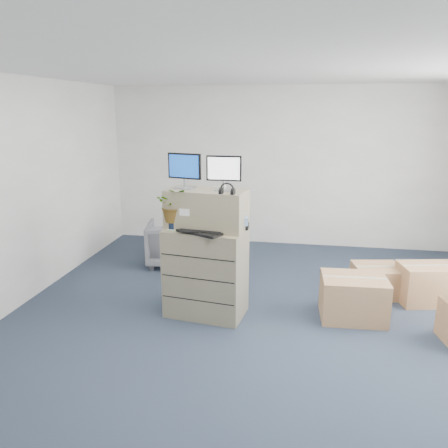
# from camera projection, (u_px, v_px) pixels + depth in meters

# --- Properties ---
(ground) EXTENTS (7.00, 7.00, 0.00)m
(ground) POSITION_uv_depth(u_px,v_px,m) (256.00, 337.00, 4.74)
(ground) COLOR #232B3F
(ground) RESTS_ON ground
(wall_back) EXTENTS (6.00, 0.02, 2.80)m
(wall_back) POSITION_uv_depth(u_px,v_px,m) (278.00, 167.00, 7.72)
(wall_back) COLOR silver
(wall_back) RESTS_ON ground
(filing_cabinet_lower) EXTENTS (0.97, 0.67, 1.06)m
(filing_cabinet_lower) POSITION_uv_depth(u_px,v_px,m) (206.00, 272.00, 5.16)
(filing_cabinet_lower) COLOR gray
(filing_cabinet_lower) RESTS_ON ground
(filing_cabinet_upper) EXTENTS (0.96, 0.58, 0.45)m
(filing_cabinet_upper) POSITION_uv_depth(u_px,v_px,m) (207.00, 209.00, 5.01)
(filing_cabinet_upper) COLOR gray
(filing_cabinet_upper) RESTS_ON filing_cabinet_lower
(monitor_left) EXTENTS (0.41, 0.20, 0.40)m
(monitor_left) POSITION_uv_depth(u_px,v_px,m) (184.00, 169.00, 4.97)
(monitor_left) COLOR #99999E
(monitor_left) RESTS_ON filing_cabinet_upper
(monitor_right) EXTENTS (0.40, 0.15, 0.39)m
(monitor_right) POSITION_uv_depth(u_px,v_px,m) (224.00, 171.00, 4.85)
(monitor_right) COLOR #99999E
(monitor_right) RESTS_ON filing_cabinet_upper
(headphones) EXTENTS (0.16, 0.04, 0.16)m
(headphones) POSITION_uv_depth(u_px,v_px,m) (227.00, 190.00, 4.69)
(headphones) COLOR black
(headphones) RESTS_ON filing_cabinet_upper
(keyboard) EXTENTS (0.57, 0.43, 0.03)m
(keyboard) POSITION_uv_depth(u_px,v_px,m) (200.00, 232.00, 4.86)
(keyboard) COLOR black
(keyboard) RESTS_ON filing_cabinet_lower
(mouse) EXTENTS (0.10, 0.07, 0.04)m
(mouse) POSITION_uv_depth(u_px,v_px,m) (228.00, 233.00, 4.80)
(mouse) COLOR silver
(mouse) RESTS_ON filing_cabinet_lower
(water_bottle) EXTENTS (0.08, 0.08, 0.29)m
(water_bottle) POSITION_uv_depth(u_px,v_px,m) (215.00, 217.00, 4.97)
(water_bottle) COLOR gray
(water_bottle) RESTS_ON filing_cabinet_lower
(phone_dock) EXTENTS (0.06, 0.05, 0.12)m
(phone_dock) POSITION_uv_depth(u_px,v_px,m) (203.00, 225.00, 5.04)
(phone_dock) COLOR silver
(phone_dock) RESTS_ON filing_cabinet_lower
(external_drive) EXTENTS (0.21, 0.16, 0.06)m
(external_drive) POSITION_uv_depth(u_px,v_px,m) (239.00, 226.00, 5.05)
(external_drive) COLOR black
(external_drive) RESTS_ON filing_cabinet_lower
(tissue_box) EXTENTS (0.28, 0.17, 0.10)m
(tissue_box) POSITION_uv_depth(u_px,v_px,m) (236.00, 221.00, 4.96)
(tissue_box) COLOR #3B76C9
(tissue_box) RESTS_ON external_drive
(potted_plant) EXTENTS (0.41, 0.44, 0.40)m
(potted_plant) POSITION_uv_depth(u_px,v_px,m) (174.00, 210.00, 4.98)
(potted_plant) COLOR #A8C69F
(potted_plant) RESTS_ON filing_cabinet_lower
(office_chair) EXTENTS (0.85, 0.81, 0.75)m
(office_chair) POSITION_uv_depth(u_px,v_px,m) (171.00, 241.00, 6.89)
(office_chair) COLOR #59585D
(office_chair) RESTS_ON ground
(cardboard_boxes) EXTENTS (1.91, 1.76, 0.81)m
(cardboard_boxes) POSITION_uv_depth(u_px,v_px,m) (408.00, 295.00, 5.15)
(cardboard_boxes) COLOR #A17C4D
(cardboard_boxes) RESTS_ON ground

